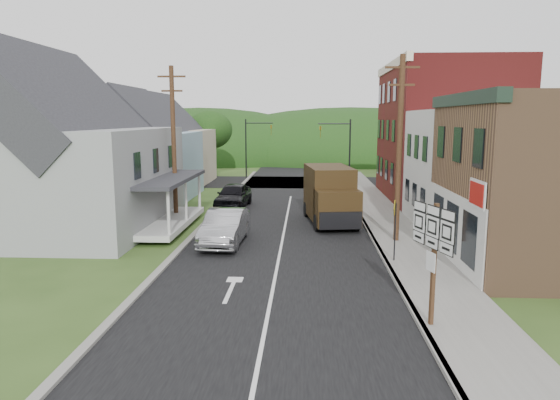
# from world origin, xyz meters

# --- Properties ---
(ground) EXTENTS (120.00, 120.00, 0.00)m
(ground) POSITION_xyz_m (0.00, 0.00, 0.00)
(ground) COLOR #2D4719
(ground) RESTS_ON ground
(road) EXTENTS (9.00, 90.00, 0.02)m
(road) POSITION_xyz_m (0.00, 10.00, 0.00)
(road) COLOR black
(road) RESTS_ON ground
(cross_road) EXTENTS (60.00, 9.00, 0.02)m
(cross_road) POSITION_xyz_m (0.00, 27.00, 0.00)
(cross_road) COLOR black
(cross_road) RESTS_ON ground
(sidewalk_right) EXTENTS (2.80, 55.00, 0.15)m
(sidewalk_right) POSITION_xyz_m (5.90, 8.00, 0.07)
(sidewalk_right) COLOR slate
(sidewalk_right) RESTS_ON ground
(curb_right) EXTENTS (0.20, 55.00, 0.15)m
(curb_right) POSITION_xyz_m (4.55, 8.00, 0.07)
(curb_right) COLOR slate
(curb_right) RESTS_ON ground
(curb_left) EXTENTS (0.30, 55.00, 0.12)m
(curb_left) POSITION_xyz_m (-4.65, 8.00, 0.06)
(curb_left) COLOR slate
(curb_left) RESTS_ON ground
(storefront_tan) EXTENTS (8.00, 8.00, 7.00)m
(storefront_tan) POSITION_xyz_m (11.30, 0.00, 3.50)
(storefront_tan) COLOR brown
(storefront_tan) RESTS_ON ground
(storefront_white) EXTENTS (8.00, 7.00, 6.50)m
(storefront_white) POSITION_xyz_m (11.30, 7.50, 3.25)
(storefront_white) COLOR silver
(storefront_white) RESTS_ON ground
(storefront_red) EXTENTS (8.00, 12.00, 10.00)m
(storefront_red) POSITION_xyz_m (11.30, 17.00, 5.00)
(storefront_red) COLOR maroon
(storefront_red) RESTS_ON ground
(house_gray) EXTENTS (10.20, 12.24, 8.35)m
(house_gray) POSITION_xyz_m (-12.00, 6.00, 4.23)
(house_gray) COLOR gray
(house_gray) RESTS_ON ground
(house_blue) EXTENTS (7.14, 8.16, 7.28)m
(house_blue) POSITION_xyz_m (-11.00, 17.00, 3.69)
(house_blue) COLOR #85A5B5
(house_blue) RESTS_ON ground
(house_cream) EXTENTS (7.14, 8.16, 7.28)m
(house_cream) POSITION_xyz_m (-11.50, 26.00, 3.69)
(house_cream) COLOR #BDB193
(house_cream) RESTS_ON ground
(utility_pole_right) EXTENTS (1.60, 0.26, 9.00)m
(utility_pole_right) POSITION_xyz_m (5.60, 3.50, 4.66)
(utility_pole_right) COLOR #472D19
(utility_pole_right) RESTS_ON ground
(utility_pole_left) EXTENTS (1.60, 0.26, 9.00)m
(utility_pole_left) POSITION_xyz_m (-6.50, 8.00, 4.66)
(utility_pole_left) COLOR #472D19
(utility_pole_left) RESTS_ON ground
(traffic_signal_right) EXTENTS (2.87, 0.20, 6.00)m
(traffic_signal_right) POSITION_xyz_m (4.30, 23.50, 3.76)
(traffic_signal_right) COLOR black
(traffic_signal_right) RESTS_ON ground
(traffic_signal_left) EXTENTS (2.87, 0.20, 6.00)m
(traffic_signal_left) POSITION_xyz_m (-4.30, 30.50, 3.76)
(traffic_signal_left) COLOR black
(traffic_signal_left) RESTS_ON ground
(tree_left_b) EXTENTS (4.80, 4.80, 6.94)m
(tree_left_b) POSITION_xyz_m (-17.00, 12.00, 4.88)
(tree_left_b) COLOR #382616
(tree_left_b) RESTS_ON ground
(tree_left_c) EXTENTS (5.80, 5.80, 8.41)m
(tree_left_c) POSITION_xyz_m (-19.00, 20.00, 5.94)
(tree_left_c) COLOR #382616
(tree_left_c) RESTS_ON ground
(tree_left_d) EXTENTS (4.80, 4.80, 6.94)m
(tree_left_d) POSITION_xyz_m (-9.00, 32.00, 4.88)
(tree_left_d) COLOR #382616
(tree_left_d) RESTS_ON ground
(forested_ridge) EXTENTS (90.00, 30.00, 16.00)m
(forested_ridge) POSITION_xyz_m (0.00, 55.00, 0.00)
(forested_ridge) COLOR #123510
(forested_ridge) RESTS_ON ground
(silver_sedan) EXTENTS (1.92, 5.07, 1.65)m
(silver_sedan) POSITION_xyz_m (-2.75, 2.87, 0.83)
(silver_sedan) COLOR #AFAFB4
(silver_sedan) RESTS_ON ground
(dark_sedan) EXTENTS (2.32, 5.00, 1.66)m
(dark_sedan) POSITION_xyz_m (-3.80, 12.95, 0.83)
(dark_sedan) COLOR black
(dark_sedan) RESTS_ON ground
(delivery_van) EXTENTS (3.14, 6.14, 3.28)m
(delivery_van) POSITION_xyz_m (2.58, 8.03, 1.66)
(delivery_van) COLOR black
(delivery_van) RESTS_ON ground
(route_sign_cluster) EXTENTS (0.69, 1.96, 3.56)m
(route_sign_cluster) POSITION_xyz_m (4.75, -6.73, 2.45)
(route_sign_cluster) COLOR #472D19
(route_sign_cluster) RESTS_ON sidewalk_right
(warning_sign) EXTENTS (0.20, 0.70, 2.61)m
(warning_sign) POSITION_xyz_m (4.86, -0.09, 1.82)
(warning_sign) COLOR black
(warning_sign) RESTS_ON sidewalk_right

